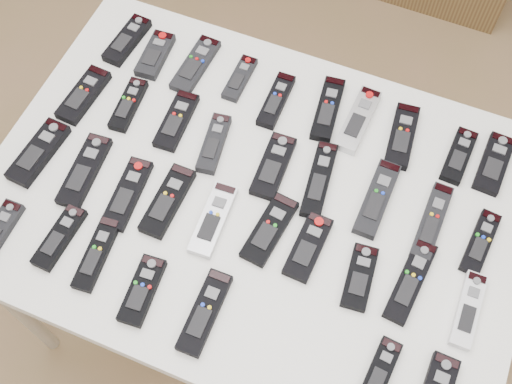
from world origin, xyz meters
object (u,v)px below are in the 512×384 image
at_px(remote_1, 155,55).
at_px(remote_12, 176,121).
at_px(remote_11, 129,105).
at_px(remote_25, 308,247).
at_px(remote_0, 127,40).
at_px(remote_33, 205,312).
at_px(remote_14, 273,166).
at_px(remote_21, 127,194).
at_px(remote_15, 319,180).
at_px(remote_5, 328,109).
at_px(remote_17, 432,222).
at_px(remote_18, 480,243).
at_px(remote_20, 85,171).
at_px(remote_22, 168,201).
at_px(remote_8, 459,156).
at_px(remote_13, 214,144).
at_px(remote_6, 358,120).
at_px(remote_7, 402,136).
at_px(remote_2, 196,65).
at_px(remote_34, 380,373).
at_px(remote_31, 97,254).
at_px(remote_4, 276,101).
at_px(remote_10, 84,95).
at_px(remote_24, 270,229).
at_px(remote_30, 60,237).
at_px(remote_26, 360,277).
at_px(remote_27, 410,281).
at_px(table, 256,207).
at_px(remote_32, 142,290).
at_px(remote_23, 213,219).
at_px(remote_19, 39,152).
at_px(remote_3, 240,78).
at_px(remote_9, 494,164).

relative_size(remote_1, remote_12, 0.87).
distance_m(remote_11, remote_25, 0.58).
distance_m(remote_0, remote_33, 0.78).
relative_size(remote_14, remote_21, 0.93).
height_order(remote_1, remote_15, same).
bearing_deg(remote_5, remote_17, -39.35).
distance_m(remote_18, remote_20, 0.92).
bearing_deg(remote_22, remote_8, 33.27).
bearing_deg(remote_13, remote_21, -131.17).
xyz_separation_m(remote_6, remote_22, (-0.33, -0.38, 0.00)).
bearing_deg(remote_7, remote_20, -156.09).
distance_m(remote_2, remote_34, 0.88).
xyz_separation_m(remote_2, remote_6, (0.44, -0.00, 0.00)).
bearing_deg(remote_2, remote_34, -37.59).
height_order(remote_14, remote_31, remote_14).
distance_m(remote_4, remote_11, 0.37).
relative_size(remote_6, remote_14, 1.12).
relative_size(remote_22, remote_33, 0.98).
xyz_separation_m(remote_10, remote_24, (0.57, -0.17, -0.00)).
relative_size(remote_15, remote_30, 1.25).
bearing_deg(remote_26, remote_27, 12.16).
relative_size(remote_1, remote_7, 0.82).
distance_m(table, remote_12, 0.29).
distance_m(remote_15, remote_31, 0.53).
bearing_deg(remote_6, remote_10, -161.08).
xyz_separation_m(remote_13, remote_22, (-0.03, -0.18, -0.00)).
bearing_deg(remote_32, remote_17, 32.04).
relative_size(remote_6, remote_31, 1.10).
relative_size(remote_0, remote_32, 1.07).
bearing_deg(remote_24, remote_21, -166.53).
relative_size(remote_4, remote_30, 1.03).
height_order(table, remote_13, remote_13).
distance_m(remote_12, remote_32, 0.44).
bearing_deg(remote_12, remote_20, -126.18).
xyz_separation_m(remote_14, remote_23, (-0.07, -0.18, -0.00)).
relative_size(remote_7, remote_15, 0.90).
bearing_deg(remote_25, remote_19, -176.24).
height_order(remote_13, remote_33, remote_13).
height_order(remote_3, remote_18, same).
height_order(remote_10, remote_23, remote_10).
relative_size(remote_21, remote_34, 1.29).
bearing_deg(remote_5, remote_11, -166.20).
distance_m(remote_8, remote_15, 0.34).
bearing_deg(remote_9, remote_27, -102.73).
xyz_separation_m(remote_24, remote_32, (-0.20, -0.24, 0.00)).
height_order(remote_0, remote_32, same).
bearing_deg(remote_27, remote_32, -149.63).
xyz_separation_m(remote_17, remote_31, (-0.66, -0.36, -0.00)).
bearing_deg(remote_18, remote_2, 170.75).
bearing_deg(table, remote_0, 148.97).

